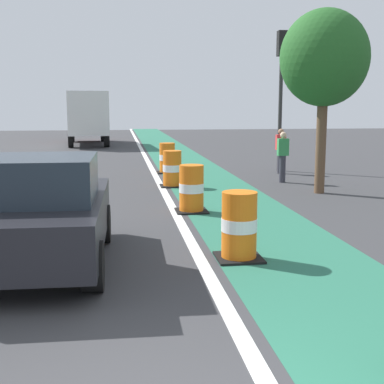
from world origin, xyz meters
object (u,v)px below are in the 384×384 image
Objects in this scene: traffic_barrel_mid at (191,189)px; traffic_light_corner at (281,76)px; street_tree_sidewalk at (324,59)px; traffic_barrel_front at (239,227)px; parked_sedan_nearest at (42,213)px; pedestrian_crossing at (283,155)px; pedestrian_waiting at (281,150)px; traffic_barrel_back at (172,169)px; traffic_barrel_far at (167,158)px; delivery_truck_down_block at (88,115)px.

traffic_barrel_mid is 0.21× the size of traffic_light_corner.
traffic_barrel_mid is at bearing -151.49° from street_tree_sidewalk.
traffic_barrel_front is 3.85m from traffic_barrel_mid.
parked_sedan_nearest is 4.73m from traffic_barrel_mid.
pedestrian_crossing is 1.00× the size of pedestrian_waiting.
traffic_barrel_front is at bearing -110.32° from traffic_light_corner.
parked_sedan_nearest reaches higher than traffic_barrel_back.
pedestrian_crossing is (3.42, -2.89, 0.33)m from traffic_barrel_far.
delivery_truck_down_block is at bearing 118.30° from traffic_light_corner.
traffic_light_corner is 3.17× the size of pedestrian_waiting.
traffic_light_corner is 4.03m from pedestrian_crossing.
delivery_truck_down_block reaches higher than traffic_barrel_far.
parked_sedan_nearest is at bearing -104.87° from traffic_barrel_far.
delivery_truck_down_block is 4.81× the size of pedestrian_crossing.
traffic_barrel_back is at bearing 156.27° from street_tree_sidewalk.
delivery_truck_down_block reaches higher than parked_sedan_nearest.
traffic_light_corner reaches higher than delivery_truck_down_block.
traffic_barrel_far is 0.68× the size of pedestrian_waiting.
street_tree_sidewalk is (3.97, -1.75, 3.14)m from traffic_barrel_back.
traffic_barrel_mid is at bearing 93.49° from traffic_barrel_front.
parked_sedan_nearest is 12.35m from pedestrian_waiting.
traffic_light_corner is at bearing 69.68° from traffic_barrel_front.
delivery_truck_down_block is (-3.75, 25.60, 1.31)m from traffic_barrel_front.
street_tree_sidewalk reaches higher than traffic_barrel_mid.
street_tree_sidewalk is at bearing -69.24° from delivery_truck_down_block.
traffic_barrel_back is 0.68× the size of pedestrian_crossing.
traffic_barrel_back is (2.75, 7.67, -0.30)m from parked_sedan_nearest.
street_tree_sidewalk is at bearing 41.39° from parked_sedan_nearest.
pedestrian_waiting is (7.64, -15.34, -0.98)m from delivery_truck_down_block.
street_tree_sidewalk reaches higher than traffic_barrel_far.
delivery_truck_down_block is at bearing 111.91° from pedestrian_crossing.
traffic_barrel_mid is at bearing -120.98° from traffic_light_corner.
traffic_barrel_front is 7.68m from street_tree_sidewalk.
pedestrian_waiting is (-0.20, -0.78, -2.64)m from traffic_light_corner.
delivery_truck_down_block is at bearing 91.60° from parked_sedan_nearest.
street_tree_sidewalk reaches higher than delivery_truck_down_block.
street_tree_sidewalk is (3.82, -5.01, 3.14)m from traffic_barrel_far.
traffic_barrel_far is (2.91, 10.94, -0.30)m from parked_sedan_nearest.
street_tree_sidewalk reaches higher than traffic_barrel_front.
traffic_barrel_back is 1.00× the size of traffic_barrel_far.
pedestrian_crossing is (3.57, 0.38, 0.33)m from traffic_barrel_back.
parked_sedan_nearest reaches higher than traffic_barrel_far.
traffic_barrel_back is at bearing -142.77° from traffic_light_corner.
traffic_light_corner reaches higher than pedestrian_crossing.
parked_sedan_nearest reaches higher than pedestrian_waiting.
traffic_light_corner is at bearing 75.71° from pedestrian_waiting.
traffic_barrel_far is 15.11m from delivery_truck_down_block.
pedestrian_crossing is at bearing 51.87° from parked_sedan_nearest.
traffic_barrel_far is 0.22× the size of street_tree_sidewalk.
traffic_barrel_back is at bearing 92.11° from traffic_barrel_front.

